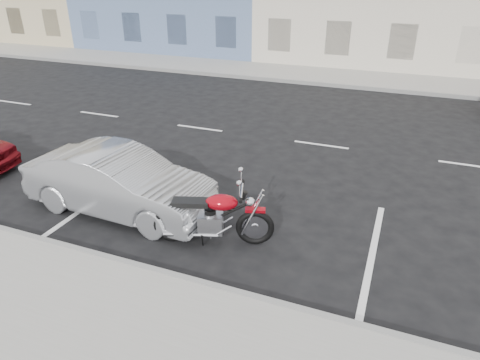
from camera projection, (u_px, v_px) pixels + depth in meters
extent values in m
plane|color=black|center=(392.00, 155.00, 11.95)|extent=(120.00, 120.00, 0.00)
cube|color=gray|center=(298.00, 74.00, 20.81)|extent=(80.00, 3.40, 0.15)
cube|color=gray|center=(76.00, 251.00, 7.74)|extent=(80.00, 0.12, 0.16)
cube|color=gray|center=(288.00, 81.00, 19.39)|extent=(80.00, 0.12, 0.16)
torus|color=black|center=(299.00, 230.00, 7.89)|extent=(0.72, 0.34, 0.72)
torus|color=black|center=(215.00, 227.00, 7.97)|extent=(0.72, 0.34, 0.72)
cube|color=#950510|center=(300.00, 212.00, 7.72)|extent=(0.39, 0.25, 0.05)
cube|color=#950510|center=(212.00, 208.00, 7.79)|extent=(0.36, 0.26, 0.06)
cube|color=gray|center=(254.00, 225.00, 7.90)|extent=(0.53, 0.45, 0.37)
ellipsoid|color=#950510|center=(266.00, 204.00, 7.69)|extent=(0.68, 0.54, 0.29)
cube|color=black|center=(235.00, 205.00, 7.73)|extent=(0.72, 0.48, 0.10)
cylinder|color=silver|center=(287.00, 193.00, 7.56)|extent=(0.27, 0.73, 0.04)
sphere|color=silver|center=(295.00, 204.00, 7.66)|extent=(0.18, 0.18, 0.18)
cylinder|color=silver|center=(234.00, 237.00, 7.86)|extent=(0.99, 0.40, 0.09)
cylinder|color=silver|center=(235.00, 228.00, 8.13)|extent=(0.99, 0.40, 0.09)
cylinder|color=silver|center=(297.00, 214.00, 7.75)|extent=(0.41, 0.18, 0.85)
cylinder|color=black|center=(267.00, 217.00, 7.81)|extent=(0.84, 0.32, 0.53)
imported|color=#939599|center=(120.00, 182.00, 8.89)|extent=(4.17, 1.58, 1.36)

